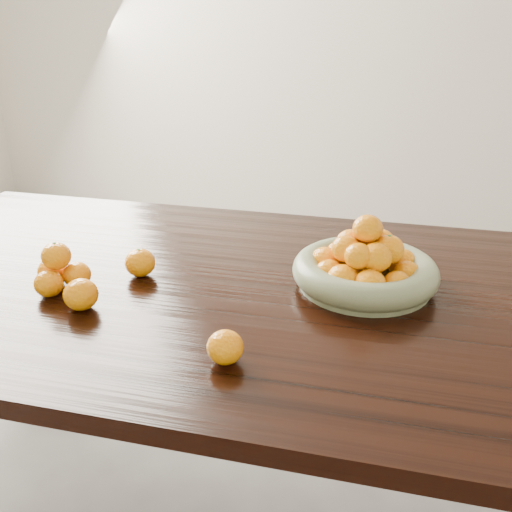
% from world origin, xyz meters
% --- Properties ---
extents(wall_back, '(5.00, 0.04, 2.70)m').
position_xyz_m(wall_back, '(0.00, 2.50, 1.35)').
color(wall_back, beige).
rests_on(wall_back, ground).
extents(dining_table, '(2.00, 1.00, 0.75)m').
position_xyz_m(dining_table, '(0.00, 0.00, 0.66)').
color(dining_table, black).
rests_on(dining_table, ground).
extents(fruit_bowl, '(0.32, 0.32, 0.17)m').
position_xyz_m(fruit_bowl, '(0.25, 0.05, 0.80)').
color(fruit_bowl, gray).
rests_on(fruit_bowl, dining_table).
extents(orange_pyramid, '(0.13, 0.12, 0.11)m').
position_xyz_m(orange_pyramid, '(-0.41, -0.12, 0.79)').
color(orange_pyramid, '#FF9607').
rests_on(orange_pyramid, dining_table).
extents(loose_orange_0, '(0.07, 0.07, 0.07)m').
position_xyz_m(loose_orange_0, '(-0.26, -0.02, 0.78)').
color(loose_orange_0, '#FF9607').
rests_on(loose_orange_0, dining_table).
extents(loose_orange_1, '(0.07, 0.07, 0.07)m').
position_xyz_m(loose_orange_1, '(-0.31, -0.20, 0.78)').
color(loose_orange_1, '#FF9607').
rests_on(loose_orange_1, dining_table).
extents(loose_orange_2, '(0.07, 0.07, 0.06)m').
position_xyz_m(loose_orange_2, '(0.04, -0.31, 0.78)').
color(loose_orange_2, '#FF9607').
rests_on(loose_orange_2, dining_table).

